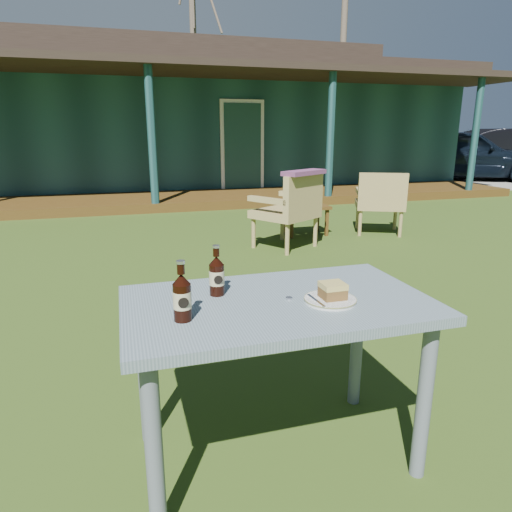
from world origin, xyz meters
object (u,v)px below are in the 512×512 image
object	(u,v)px
cake_slice	(333,290)
cola_bottle_far	(182,297)
side_table	(305,210)
cafe_table	(277,324)
cola_bottle_near	(217,275)
armchair_right	(380,200)
car_near	(462,154)
plate	(330,300)
car_far	(507,151)
armchair_left	(291,207)

from	to	relation	value
cake_slice	cola_bottle_far	distance (m)	0.59
cola_bottle_far	side_table	world-z (taller)	cola_bottle_far
cafe_table	cola_bottle_far	world-z (taller)	cola_bottle_far
cola_bottle_near	armchair_right	distance (m)	4.75
car_near	plate	xyz separation A→B (m)	(-8.65, -9.53, 0.01)
car_far	plate	world-z (taller)	car_far
cola_bottle_far	armchair_right	distance (m)	5.03
car_near	car_far	size ratio (longest dim) A/B	0.97
plate	armchair_right	xyz separation A→B (m)	(2.59, 3.87, -0.26)
cake_slice	cola_bottle_near	bearing A→B (deg)	154.27
armchair_right	plate	bearing A→B (deg)	-123.81
armchair_left	armchair_right	xyz separation A→B (m)	(1.44, 0.40, -0.03)
cafe_table	plate	size ratio (longest dim) A/B	5.88
cola_bottle_far	side_table	bearing A→B (deg)	62.13
car_far	armchair_right	bearing A→B (deg)	141.96
car_far	cake_slice	world-z (taller)	car_far
cafe_table	cola_bottle_near	xyz separation A→B (m)	(-0.22, 0.12, 0.18)
armchair_right	side_table	bearing A→B (deg)	166.38
car_far	armchair_left	distance (m)	13.06
armchair_right	side_table	size ratio (longest dim) A/B	1.40
car_far	cola_bottle_near	distance (m)	16.33
car_near	cola_bottle_near	world-z (taller)	car_near
plate	armchair_left	world-z (taller)	armchair_left
armchair_right	armchair_left	bearing A→B (deg)	-164.44
car_far	cake_slice	bearing A→B (deg)	147.06
car_near	cafe_table	bearing A→B (deg)	163.32
cake_slice	car_near	bearing A→B (deg)	47.81
car_far	armchair_right	xyz separation A→B (m)	(-9.16, -7.23, -0.25)
armchair_right	cake_slice	bearing A→B (deg)	-123.73
car_near	cafe_table	xyz separation A→B (m)	(-8.84, -9.45, -0.10)
cola_bottle_far	side_table	distance (m)	4.69
car_far	side_table	world-z (taller)	car_far
car_far	cola_bottle_far	size ratio (longest dim) A/B	20.08
car_far	cafe_table	size ratio (longest dim) A/B	3.64
plate	cola_bottle_far	distance (m)	0.58
car_near	car_far	xyz separation A→B (m)	(3.11, 1.58, 0.00)
car_far	cafe_table	bearing A→B (deg)	146.39
cake_slice	armchair_left	world-z (taller)	armchair_left
cafe_table	plate	xyz separation A→B (m)	(0.19, -0.08, 0.11)
car_near	side_table	size ratio (longest dim) A/B	7.04
cake_slice	car_far	bearing A→B (deg)	43.39
car_far	armchair_right	distance (m)	11.68
car_far	cola_bottle_near	world-z (taller)	car_far
cola_bottle_far	car_near	bearing A→B (deg)	46.00
cafe_table	armchair_left	distance (m)	3.65
car_far	cafe_table	distance (m)	16.26
cake_slice	armchair_left	xyz separation A→B (m)	(1.15, 3.47, -0.27)
armchair_left	side_table	distance (m)	0.80
armchair_left	car_far	bearing A→B (deg)	35.76
armchair_left	armchair_right	bearing A→B (deg)	15.56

